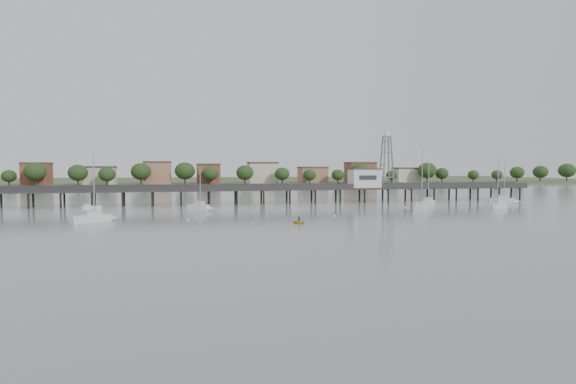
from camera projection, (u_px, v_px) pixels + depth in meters
name	position (u px, v px, depth m)	size (l,w,h in m)	color
ground_plane	(358.00, 235.00, 68.59)	(500.00, 500.00, 0.00)	slate
pier	(275.00, 189.00, 126.80)	(150.00, 5.00, 5.50)	#2D2823
pier_building	(364.00, 178.00, 132.21)	(8.40, 5.40, 5.30)	silver
lattice_tower	(387.00, 162.00, 133.42)	(3.20, 3.20, 15.50)	slate
sailboat_c	(422.00, 208.00, 106.24)	(7.43, 9.07, 15.07)	silver
sailboat_b	(202.00, 208.00, 106.73)	(5.95, 4.87, 10.17)	silver
sailboat_d	(499.00, 206.00, 112.58)	(8.03, 5.89, 13.10)	silver
sailboat_e	(507.00, 201.00, 128.00)	(7.55, 4.79, 12.15)	silver
sailboat_a	(99.00, 218.00, 85.14)	(7.59, 5.95, 12.61)	silver
sailboat_f	(429.00, 203.00, 120.40)	(6.76, 6.94, 12.47)	silver
white_tender	(91.00, 208.00, 107.46)	(4.47, 3.28, 1.60)	silver
yellow_dinghy	(299.00, 223.00, 82.92)	(2.12, 0.62, 2.97)	yellow
dinghy_occupant	(299.00, 223.00, 82.92)	(0.38, 1.04, 0.25)	black
mooring_buoys	(353.00, 212.00, 102.74)	(73.48, 15.38, 0.39)	beige
far_shore	(220.00, 181.00, 301.84)	(500.00, 170.00, 10.40)	#475133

